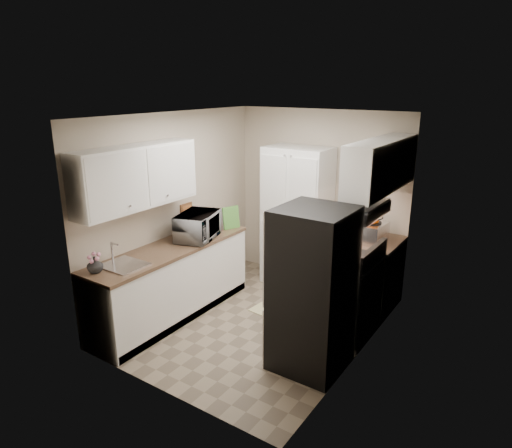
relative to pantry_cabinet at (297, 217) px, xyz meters
name	(u,v)px	position (x,y,z in m)	size (l,w,h in m)	color
ground	(257,322)	(0.20, -1.32, -1.00)	(3.20, 3.20, 0.00)	#7A6B56
room_shell	(256,194)	(0.18, -1.32, 0.63)	(2.64, 3.24, 2.52)	#B1A38F
pantry_cabinet	(297,217)	(0.00, 0.00, 0.00)	(0.90, 0.55, 2.00)	white
base_cabinet_left	(173,283)	(-0.79, -1.75, -0.56)	(0.60, 2.30, 0.88)	white
countertop_left	(170,249)	(-0.79, -1.75, -0.10)	(0.63, 2.33, 0.04)	brown
base_cabinet_right	(371,275)	(1.19, -0.12, -0.56)	(0.60, 0.80, 0.88)	white
countertop_right	(374,242)	(1.19, -0.12, -0.10)	(0.63, 0.83, 0.04)	brown
electric_range	(345,295)	(1.17, -0.93, -0.52)	(0.71, 0.78, 1.13)	#B7B7BC
refrigerator	(312,290)	(1.14, -1.73, -0.15)	(0.70, 0.72, 1.70)	#B7B7BC
microwave	(198,226)	(-0.71, -1.32, 0.09)	(0.62, 0.42, 0.34)	#B5B5BA
wine_bottle	(214,219)	(-0.83, -0.85, 0.05)	(0.07, 0.07, 0.27)	black
flower_vase	(95,265)	(-0.90, -2.75, 0.01)	(0.17, 0.17, 0.18)	white
cutting_board	(231,218)	(-0.62, -0.74, 0.07)	(0.02, 0.25, 0.31)	#488834
toaster_oven	(371,232)	(1.16, -0.19, 0.04)	(0.33, 0.42, 0.24)	silver
fruit_basket	(371,218)	(1.15, -0.18, 0.23)	(0.29, 0.29, 0.12)	#DD5102
kitchen_mat	(277,305)	(0.18, -0.81, -0.99)	(0.44, 0.70, 0.01)	beige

